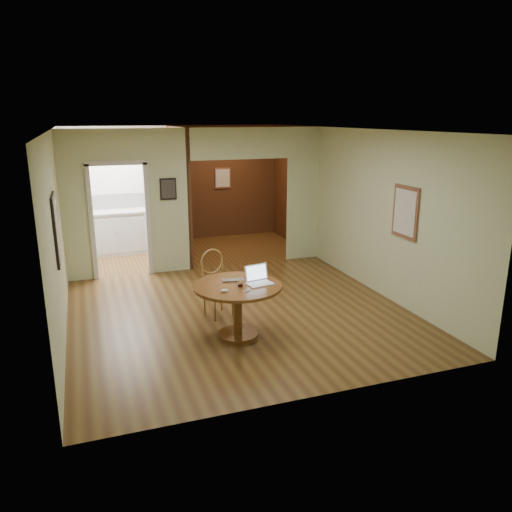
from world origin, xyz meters
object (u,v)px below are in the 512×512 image
object	(u,v)px
chair	(216,279)
open_laptop	(258,278)
closed_laptop	(233,281)
dining_table	(238,298)

from	to	relation	value
chair	open_laptop	distance (m)	0.98
open_laptop	closed_laptop	bearing A→B (deg)	142.79
open_laptop	dining_table	bearing A→B (deg)	166.95
open_laptop	closed_laptop	size ratio (longest dim) A/B	1.28
chair	dining_table	bearing A→B (deg)	-101.64
chair	closed_laptop	bearing A→B (deg)	-101.76
open_laptop	closed_laptop	world-z (taller)	open_laptop
dining_table	closed_laptop	size ratio (longest dim) A/B	4.06
dining_table	chair	bearing A→B (deg)	94.71
chair	closed_laptop	world-z (taller)	chair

